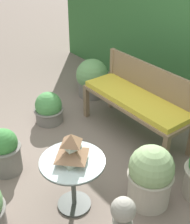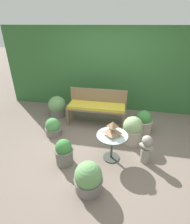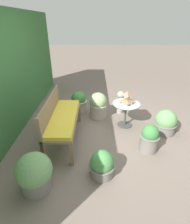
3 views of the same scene
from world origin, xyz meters
name	(u,v)px [view 1 (image 1 of 3)]	position (x,y,z in m)	size (l,w,h in m)	color
ground	(86,173)	(0.00, 0.00, 0.00)	(30.00, 30.00, 0.00)	#75665B
garden_bench	(135,102)	(-0.23, 0.92, 0.46)	(1.47, 0.50, 0.54)	#7F664C
bench_backrest	(150,83)	(-0.23, 1.15, 0.64)	(1.47, 0.06, 0.88)	#7F664C
patio_table	(73,171)	(0.29, -0.34, 0.42)	(0.58, 0.58, 0.54)	#424742
pagoda_birdhouse	(72,150)	(0.29, -0.34, 0.66)	(0.27, 0.27, 0.28)	#B2BCA8
garden_bust	(122,224)	(0.92, -0.31, 0.31)	(0.31, 0.27, 0.58)	gray
potted_plant_bench_left	(5,151)	(-0.56, -0.64, 0.25)	(0.36, 0.36, 0.52)	slate
potted_plant_table_near	(92,79)	(-1.39, 1.13, 0.28)	(0.49, 0.49, 0.58)	slate
potted_plant_table_far	(150,176)	(0.68, 0.25, 0.31)	(0.43, 0.43, 0.63)	#ADA393
potted_plant_path_edge	(49,109)	(-1.14, 0.22, 0.19)	(0.40, 0.40, 0.43)	slate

